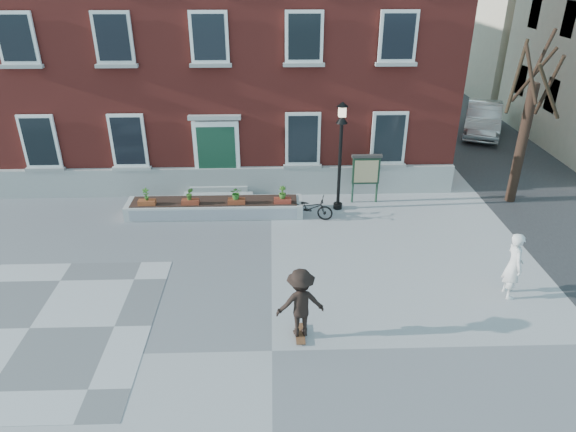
{
  "coord_description": "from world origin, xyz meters",
  "views": [
    {
      "loc": [
        0.08,
        -9.25,
        8.22
      ],
      "look_at": [
        0.5,
        4.0,
        1.5
      ],
      "focal_mm": 32.0,
      "sensor_mm": 36.0,
      "label": 1
    }
  ],
  "objects_px": {
    "bystander": "(514,265)",
    "lamp_post": "(341,142)",
    "notice_board": "(366,171)",
    "skateboarder": "(301,303)",
    "bicycle": "(310,208)",
    "parked_car": "(483,119)"
  },
  "relations": [
    {
      "from": "bicycle",
      "to": "parked_car",
      "type": "bearing_deg",
      "value": -31.74
    },
    {
      "from": "bystander",
      "to": "bicycle",
      "type": "bearing_deg",
      "value": 48.69
    },
    {
      "from": "bicycle",
      "to": "skateboarder",
      "type": "relative_size",
      "value": 0.86
    },
    {
      "from": "parked_car",
      "to": "notice_board",
      "type": "height_order",
      "value": "notice_board"
    },
    {
      "from": "parked_car",
      "to": "skateboarder",
      "type": "relative_size",
      "value": 2.59
    },
    {
      "from": "bicycle",
      "to": "bystander",
      "type": "relative_size",
      "value": 0.85
    },
    {
      "from": "bystander",
      "to": "lamp_post",
      "type": "bearing_deg",
      "value": 37.65
    },
    {
      "from": "bicycle",
      "to": "bystander",
      "type": "bearing_deg",
      "value": -119.35
    },
    {
      "from": "bystander",
      "to": "skateboarder",
      "type": "height_order",
      "value": "bystander"
    },
    {
      "from": "bystander",
      "to": "skateboarder",
      "type": "distance_m",
      "value": 5.91
    },
    {
      "from": "parked_car",
      "to": "lamp_post",
      "type": "relative_size",
      "value": 1.22
    },
    {
      "from": "lamp_post",
      "to": "skateboarder",
      "type": "height_order",
      "value": "lamp_post"
    },
    {
      "from": "bystander",
      "to": "lamp_post",
      "type": "xyz_separation_m",
      "value": [
        -3.98,
        5.5,
        1.6
      ]
    },
    {
      "from": "parked_car",
      "to": "notice_board",
      "type": "xyz_separation_m",
      "value": [
        -7.44,
        -8.11,
        0.47
      ]
    },
    {
      "from": "skateboarder",
      "to": "parked_car",
      "type": "bearing_deg",
      "value": 56.78
    },
    {
      "from": "parked_car",
      "to": "skateboarder",
      "type": "height_order",
      "value": "skateboarder"
    },
    {
      "from": "lamp_post",
      "to": "notice_board",
      "type": "bearing_deg",
      "value": 25.59
    },
    {
      "from": "parked_car",
      "to": "bystander",
      "type": "distance_m",
      "value": 14.81
    },
    {
      "from": "lamp_post",
      "to": "notice_board",
      "type": "distance_m",
      "value": 1.72
    },
    {
      "from": "parked_car",
      "to": "skateboarder",
      "type": "xyz_separation_m",
      "value": [
        -10.22,
        -15.61,
        0.17
      ]
    },
    {
      "from": "bicycle",
      "to": "parked_car",
      "type": "distance_m",
      "value": 13.4
    },
    {
      "from": "bystander",
      "to": "lamp_post",
      "type": "distance_m",
      "value": 6.97
    }
  ]
}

